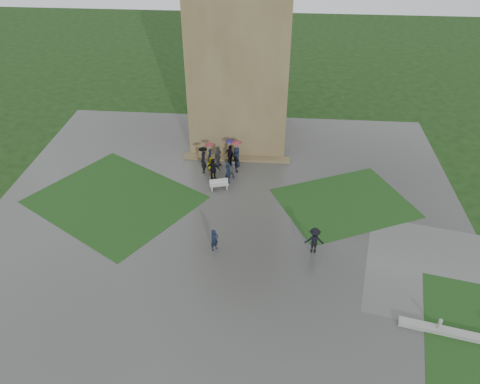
# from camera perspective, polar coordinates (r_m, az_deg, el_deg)

# --- Properties ---
(ground) EXTENTS (120.00, 120.00, 0.00)m
(ground) POSITION_cam_1_polar(r_m,az_deg,el_deg) (31.07, -2.22, -6.02)
(ground) COLOR black
(plaza) EXTENTS (34.00, 34.00, 0.02)m
(plaza) POSITION_cam_1_polar(r_m,az_deg,el_deg) (32.59, -1.81, -3.72)
(plaza) COLOR #383836
(plaza) RESTS_ON ground
(lawn_inset_left) EXTENTS (14.10, 13.46, 0.01)m
(lawn_inset_left) POSITION_cam_1_polar(r_m,az_deg,el_deg) (35.96, -15.04, -0.89)
(lawn_inset_left) COLOR #153512
(lawn_inset_left) RESTS_ON plaza
(lawn_inset_right) EXTENTS (11.12, 10.15, 0.01)m
(lawn_inset_right) POSITION_cam_1_polar(r_m,az_deg,el_deg) (35.22, 12.62, -1.31)
(lawn_inset_right) COLOR #153512
(lawn_inset_right) RESTS_ON plaza
(tower) EXTENTS (8.00, 8.00, 18.00)m
(tower) POSITION_cam_1_polar(r_m,az_deg,el_deg) (40.07, 0.10, 18.41)
(tower) COLOR brown
(tower) RESTS_ON ground
(tower_plinth) EXTENTS (9.00, 0.80, 0.22)m
(tower_plinth) POSITION_cam_1_polar(r_m,az_deg,el_deg) (39.58, -0.44, 4.16)
(tower_plinth) COLOR brown
(tower_plinth) RESTS_ON plaza
(bench) EXTENTS (1.50, 0.82, 0.83)m
(bench) POSITION_cam_1_polar(r_m,az_deg,el_deg) (35.69, -2.57, 0.95)
(bench) COLOR #A2A39F
(bench) RESTS_ON plaza
(visitor_cluster) EXTENTS (3.36, 3.59, 2.40)m
(visitor_cluster) POSITION_cam_1_polar(r_m,az_deg,el_deg) (37.58, -2.18, 3.99)
(visitor_cluster) COLOR black
(visitor_cluster) RESTS_ON plaza
(pedestrian_mid) EXTENTS (0.66, 0.68, 1.57)m
(pedestrian_mid) POSITION_cam_1_polar(r_m,az_deg,el_deg) (29.96, -3.14, -5.85)
(pedestrian_mid) COLOR black
(pedestrian_mid) RESTS_ON plaza
(pedestrian_near) EXTENTS (1.20, 0.63, 1.85)m
(pedestrian_near) POSITION_cam_1_polar(r_m,az_deg,el_deg) (30.04, 9.05, -5.83)
(pedestrian_near) COLOR black
(pedestrian_near) RESTS_ON plaza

